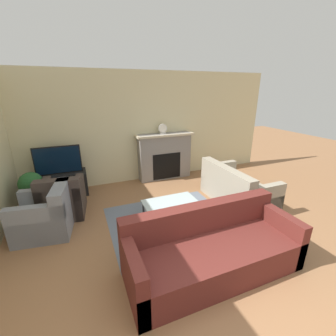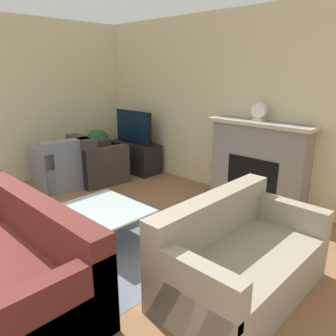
% 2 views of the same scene
% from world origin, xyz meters
% --- Properties ---
extents(wall_back, '(7.93, 0.06, 2.70)m').
position_xyz_m(wall_back, '(0.00, 4.31, 1.35)').
color(wall_back, beige).
rests_on(wall_back, ground_plane).
extents(wall_left, '(0.06, 7.28, 2.70)m').
position_xyz_m(wall_left, '(-2.49, 2.14, 1.35)').
color(wall_left, beige).
rests_on(wall_left, ground_plane).
extents(area_rug, '(2.15, 1.85, 0.00)m').
position_xyz_m(area_rug, '(0.23, 2.10, 0.00)').
color(area_rug, slate).
rests_on(area_rug, ground_plane).
extents(fireplace, '(1.49, 0.37, 1.20)m').
position_xyz_m(fireplace, '(0.92, 4.12, 0.63)').
color(fireplace, gray).
rests_on(fireplace, ground_plane).
extents(tv_stand, '(1.05, 0.46, 0.54)m').
position_xyz_m(tv_stand, '(-1.59, 3.98, 0.27)').
color(tv_stand, black).
rests_on(tv_stand, ground_plane).
extents(tv, '(0.93, 0.06, 0.60)m').
position_xyz_m(tv, '(-1.59, 3.97, 0.84)').
color(tv, black).
rests_on(tv, tv_stand).
extents(couch_sectional, '(2.26, 0.88, 0.82)m').
position_xyz_m(couch_sectional, '(0.30, 0.86, 0.29)').
color(couch_sectional, '#5B231E').
rests_on(couch_sectional, ground_plane).
extents(couch_loveseat, '(0.87, 1.56, 0.82)m').
position_xyz_m(couch_loveseat, '(1.79, 2.27, 0.29)').
color(couch_loveseat, '#9E937F').
rests_on(couch_loveseat, ground_plane).
extents(armchair_by_window, '(0.93, 0.89, 0.82)m').
position_xyz_m(armchair_by_window, '(-1.79, 2.59, 0.30)').
color(armchair_by_window, gray).
rests_on(armchair_by_window, ground_plane).
extents(armchair_accent, '(0.83, 0.87, 0.82)m').
position_xyz_m(armchair_accent, '(-1.55, 3.09, 0.30)').
color(armchair_accent, '#3D332D').
rests_on(armchair_accent, ground_plane).
extents(coffee_table, '(0.95, 0.65, 0.40)m').
position_xyz_m(coffee_table, '(0.23, 2.04, 0.36)').
color(coffee_table, '#333338').
rests_on(coffee_table, ground_plane).
extents(potted_plant, '(0.44, 0.44, 0.79)m').
position_xyz_m(potted_plant, '(-2.08, 3.50, 0.47)').
color(potted_plant, '#47474C').
rests_on(potted_plant, ground_plane).
extents(mantel_clock, '(0.22, 0.07, 0.25)m').
position_xyz_m(mantel_clock, '(0.87, 4.13, 1.33)').
color(mantel_clock, beige).
rests_on(mantel_clock, fireplace).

